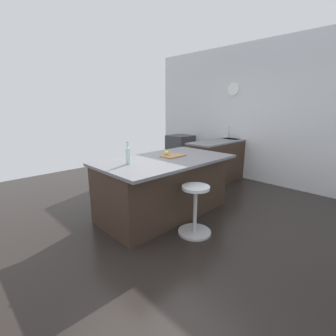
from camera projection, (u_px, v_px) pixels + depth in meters
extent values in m
plane|color=black|center=(158.00, 214.00, 3.83)|extent=(7.34, 7.34, 0.00)
cube|color=silver|center=(253.00, 114.00, 5.36)|extent=(0.12, 5.47, 2.96)
cylinder|color=white|center=(233.00, 89.00, 5.52)|extent=(0.03, 0.28, 0.28)
cube|color=#38281E|center=(226.00, 159.00, 5.65)|extent=(2.22, 0.60, 0.88)
cube|color=slate|center=(227.00, 140.00, 5.54)|extent=(2.22, 0.60, 0.03)
cube|color=#38383D|center=(234.00, 141.00, 5.74)|extent=(0.44, 0.36, 0.12)
cylinder|color=#B7B7BC|center=(229.00, 132.00, 5.79)|extent=(0.02, 0.02, 0.28)
cube|color=#38383D|center=(180.00, 151.00, 6.67)|extent=(0.60, 0.60, 0.88)
cube|color=black|center=(189.00, 154.00, 6.47)|extent=(0.44, 0.01, 0.32)
cube|color=#38281E|center=(164.00, 187.00, 3.77)|extent=(1.97, 0.95, 0.85)
cube|color=slate|center=(166.00, 160.00, 3.63)|extent=(2.03, 1.15, 0.04)
cylinder|color=#B7B7BC|center=(194.00, 232.00, 3.25)|extent=(0.44, 0.44, 0.03)
cylinder|color=#B7B7BC|center=(195.00, 211.00, 3.18)|extent=(0.05, 0.05, 0.60)
cylinder|color=silver|center=(196.00, 188.00, 3.10)|extent=(0.36, 0.36, 0.04)
cube|color=olive|center=(173.00, 156.00, 3.79)|extent=(0.36, 0.24, 0.02)
sphere|color=gold|center=(167.00, 153.00, 3.79)|extent=(0.07, 0.07, 0.07)
cylinder|color=silver|center=(128.00, 156.00, 3.27)|extent=(0.06, 0.06, 0.22)
cylinder|color=silver|center=(128.00, 145.00, 3.23)|extent=(0.03, 0.03, 0.08)
cylinder|color=#B7B7BC|center=(127.00, 142.00, 3.22)|extent=(0.03, 0.03, 0.02)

